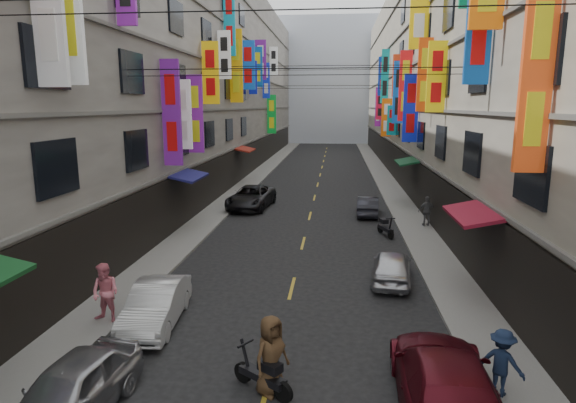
% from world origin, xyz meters
% --- Properties ---
extents(sidewalk_left, '(2.00, 90.00, 0.12)m').
position_xyz_m(sidewalk_left, '(-6.00, 42.00, 0.06)').
color(sidewalk_left, slate).
rests_on(sidewalk_left, ground).
extents(sidewalk_right, '(2.00, 90.00, 0.12)m').
position_xyz_m(sidewalk_right, '(6.00, 42.00, 0.06)').
color(sidewalk_right, slate).
rests_on(sidewalk_right, ground).
extents(building_row_left, '(10.14, 90.00, 19.00)m').
position_xyz_m(building_row_left, '(-11.99, 42.00, 9.49)').
color(building_row_left, gray).
rests_on(building_row_left, ground).
extents(building_row_right, '(10.14, 90.00, 19.00)m').
position_xyz_m(building_row_right, '(11.99, 42.00, 9.49)').
color(building_row_right, '#B0A794').
rests_on(building_row_right, ground).
extents(haze_block, '(18.00, 8.00, 22.00)m').
position_xyz_m(haze_block, '(0.00, 92.00, 11.00)').
color(haze_block, silver).
rests_on(haze_block, ground).
extents(shop_signage, '(14.00, 55.00, 12.01)m').
position_xyz_m(shop_signage, '(-0.15, 34.70, 9.12)').
color(shop_signage, '#0D219F').
rests_on(shop_signage, ground).
extents(street_awnings, '(13.99, 35.20, 0.41)m').
position_xyz_m(street_awnings, '(-1.26, 26.00, 3.00)').
color(street_awnings, '#144C20').
rests_on(street_awnings, ground).
extents(overhead_cables, '(14.00, 38.04, 1.24)m').
position_xyz_m(overhead_cables, '(0.00, 30.00, 8.80)').
color(overhead_cables, black).
rests_on(overhead_cables, ground).
extents(lane_markings, '(0.12, 80.20, 0.01)m').
position_xyz_m(lane_markings, '(0.00, 39.00, 0.00)').
color(lane_markings, gold).
rests_on(lane_markings, ground).
extents(scooter_crossing, '(1.55, 1.12, 1.14)m').
position_xyz_m(scooter_crossing, '(-0.06, 11.34, 0.44)').
color(scooter_crossing, black).
rests_on(scooter_crossing, ground).
extents(scooter_far_right, '(0.77, 1.74, 1.14)m').
position_xyz_m(scooter_far_right, '(4.16, 25.79, 0.44)').
color(scooter_far_right, black).
rests_on(scooter_far_right, ground).
extents(car_left_near, '(2.04, 4.09, 1.34)m').
position_xyz_m(car_left_near, '(-4.00, 9.93, 0.67)').
color(car_left_near, '#A9A8AD').
rests_on(car_left_near, ground).
extents(car_left_mid, '(1.69, 4.04, 1.30)m').
position_xyz_m(car_left_mid, '(-3.89, 14.56, 0.65)').
color(car_left_mid, silver).
rests_on(car_left_mid, ground).
extents(car_left_far, '(2.91, 5.43, 1.45)m').
position_xyz_m(car_left_far, '(-4.00, 31.93, 0.72)').
color(car_left_far, black).
rests_on(car_left_far, ground).
extents(car_right_near, '(2.34, 5.29, 1.51)m').
position_xyz_m(car_right_near, '(4.00, 10.93, 0.76)').
color(car_right_near, '#540E18').
rests_on(car_right_near, ground).
extents(car_right_mid, '(1.92, 3.80, 1.24)m').
position_xyz_m(car_right_mid, '(3.75, 19.06, 0.62)').
color(car_right_mid, '#BBBBC0').
rests_on(car_right_mid, ground).
extents(car_right_far, '(1.50, 3.69, 1.19)m').
position_xyz_m(car_right_far, '(3.54, 30.54, 0.60)').
color(car_right_far, '#282830').
rests_on(car_right_far, ground).
extents(pedestrian_lfar, '(1.01, 0.80, 1.85)m').
position_xyz_m(pedestrian_lfar, '(-5.40, 14.41, 1.04)').
color(pedestrian_lfar, pink).
rests_on(pedestrian_lfar, sidewalk_left).
extents(pedestrian_rnear, '(1.15, 1.00, 1.59)m').
position_xyz_m(pedestrian_rnear, '(5.40, 11.64, 0.91)').
color(pedestrian_rnear, '#15213B').
rests_on(pedestrian_rnear, sidewalk_right).
extents(pedestrian_rfar, '(1.03, 0.66, 1.66)m').
position_xyz_m(pedestrian_rfar, '(6.60, 27.73, 0.95)').
color(pedestrian_rfar, '#575659').
rests_on(pedestrian_rfar, sidewalk_right).
extents(pedestrian_crossing, '(1.10, 1.13, 1.92)m').
position_xyz_m(pedestrian_crossing, '(0.13, 11.34, 0.96)').
color(pedestrian_crossing, '#48311D').
rests_on(pedestrian_crossing, ground).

